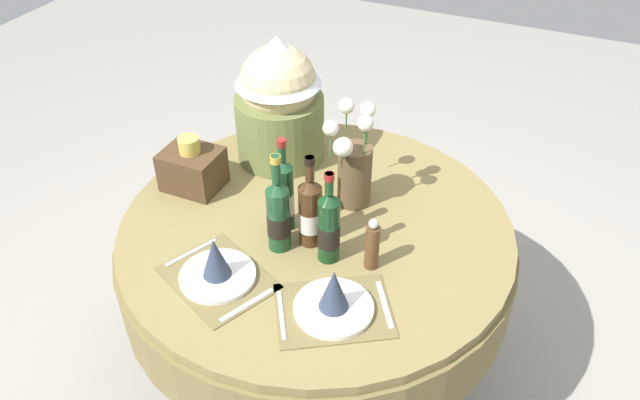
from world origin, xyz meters
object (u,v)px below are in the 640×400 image
wine_bottle_centre (329,227)px  wine_bottle_right (278,215)px  wine_bottle_left (284,194)px  gift_tub_back_left (279,96)px  place_setting_right (334,300)px  dining_table (316,256)px  flower_vase (354,164)px  pepper_mill (372,245)px  woven_basket_side_left (192,168)px  place_setting_left (217,268)px  wine_bottle_rear (310,211)px

wine_bottle_centre → wine_bottle_right: size_ratio=0.93×
wine_bottle_right → wine_bottle_left: bearing=107.2°
wine_bottle_centre → gift_tub_back_left: gift_tub_back_left is taller
place_setting_right → gift_tub_back_left: bearing=127.3°
gift_tub_back_left → wine_bottle_centre: bearing=-49.0°
dining_table → place_setting_right: size_ratio=3.27×
wine_bottle_left → gift_tub_back_left: 0.46m
place_setting_right → wine_bottle_left: bearing=136.4°
flower_vase → wine_bottle_centre: (0.04, -0.31, -0.04)m
pepper_mill → woven_basket_side_left: bearing=169.6°
place_setting_left → woven_basket_side_left: bearing=131.0°
dining_table → wine_bottle_right: size_ratio=3.88×
flower_vase → woven_basket_side_left: 0.60m
dining_table → place_setting_left: place_setting_left is taller
wine_bottle_right → wine_bottle_rear: 0.11m
dining_table → place_setting_right: bearing=-58.3°
dining_table → wine_bottle_right: wine_bottle_right is taller
pepper_mill → woven_basket_side_left: size_ratio=0.91×
woven_basket_side_left → place_setting_left: bearing=-49.0°
wine_bottle_right → woven_basket_side_left: 0.48m
wine_bottle_left → wine_bottle_right: bearing=-72.8°
dining_table → wine_bottle_left: size_ratio=3.97×
wine_bottle_centre → wine_bottle_rear: wine_bottle_rear is taller
wine_bottle_right → place_setting_right: bearing=-34.8°
place_setting_right → pepper_mill: bearing=81.6°
wine_bottle_centre → wine_bottle_right: (-0.17, -0.02, 0.00)m
dining_table → wine_bottle_centre: size_ratio=4.17×
wine_bottle_rear → pepper_mill: size_ratio=1.77×
flower_vase → place_setting_left: bearing=-113.9°
flower_vase → wine_bottle_left: flower_vase is taller
place_setting_left → wine_bottle_centre: wine_bottle_centre is taller
pepper_mill → gift_tub_back_left: size_ratio=0.38×
place_setting_right → wine_bottle_centre: 0.25m
place_setting_left → gift_tub_back_left: 0.75m
woven_basket_side_left → pepper_mill: bearing=-10.4°
flower_vase → gift_tub_back_left: bearing=156.1°
place_setting_right → flower_vase: 0.55m
gift_tub_back_left → place_setting_right: bearing=-52.7°
dining_table → wine_bottle_rear: (0.02, -0.09, 0.28)m
wine_bottle_left → pepper_mill: size_ratio=1.84×
pepper_mill → wine_bottle_left: bearing=169.0°
place_setting_left → wine_bottle_centre: size_ratio=1.25×
place_setting_right → wine_bottle_right: wine_bottle_right is taller
wine_bottle_left → wine_bottle_centre: bearing=-23.0°
woven_basket_side_left → gift_tub_back_left: bearing=57.1°
place_setting_left → woven_basket_side_left: 0.52m
flower_vase → wine_bottle_rear: flower_vase is taller
flower_vase → gift_tub_back_left: gift_tub_back_left is taller
flower_vase → wine_bottle_left: (-0.16, -0.22, -0.03)m
place_setting_left → wine_bottle_rear: wine_bottle_rear is taller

